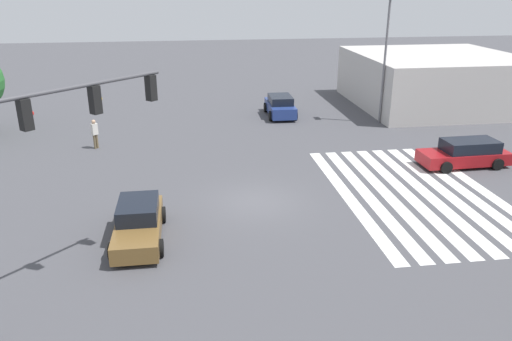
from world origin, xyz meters
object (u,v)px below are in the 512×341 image
Objects in this scene: car_1 at (139,222)px; pedestrian at (95,132)px; car_3 at (465,153)px; traffic_signal_mast at (41,151)px; street_light_pole_b at (386,49)px; car_0 at (280,106)px.

pedestrian reaches higher than car_1.
car_3 is at bearing 30.74° from pedestrian.
pedestrian is (15.99, 1.47, -4.11)m from traffic_signal_mast.
traffic_signal_mast is 0.80× the size of street_light_pole_b.
street_light_pole_b reaches higher than car_1.
pedestrian is 19.74m from street_light_pole_b.
car_0 is (21.97, -10.92, -4.37)m from traffic_signal_mast.
car_3 is (5.84, -16.92, 0.03)m from car_1.
car_0 is 19.90m from car_1.
pedestrian reaches higher than car_3.
traffic_signal_mast is 21.83m from car_3.
car_1 is 12.28m from pedestrian.
car_3 is at bearing -145.22° from car_0.
car_3 is at bearing -171.97° from street_light_pole_b.
pedestrian is at bearing -163.81° from car_1.
pedestrian is at bearing -17.65° from car_3.
traffic_signal_mast is 3.89× the size of pedestrian.
street_light_pole_b is at bearing 56.56° from pedestrian.
street_light_pole_b is (3.20, -19.05, 4.10)m from pedestrian.
street_light_pole_b is (19.19, -17.58, -0.01)m from traffic_signal_mast.
traffic_signal_mast reaches higher than pedestrian.
traffic_signal_mast is at bearing -24.81° from car_1.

